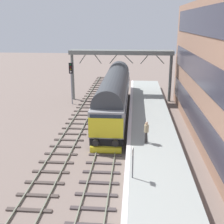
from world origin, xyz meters
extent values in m
plane|color=slate|center=(0.00, 0.00, 0.00)|extent=(140.00, 140.00, 0.00)
cube|color=slate|center=(-0.72, 0.00, 0.07)|extent=(0.07, 60.00, 0.15)
cube|color=slate|center=(0.72, 0.00, 0.07)|extent=(0.07, 60.00, 0.15)
cube|color=#453C3D|center=(0.00, -8.48, 0.04)|extent=(2.50, 0.26, 0.09)
cube|color=#453C3D|center=(0.00, -7.17, 0.04)|extent=(2.50, 0.26, 0.09)
cube|color=#453C3D|center=(0.00, -5.87, 0.04)|extent=(2.50, 0.26, 0.09)
cube|color=#453C3D|center=(0.00, -4.57, 0.04)|extent=(2.50, 0.26, 0.09)
cube|color=#453C3D|center=(0.00, -3.26, 0.04)|extent=(2.50, 0.26, 0.09)
cube|color=#453C3D|center=(0.00, -1.96, 0.04)|extent=(2.50, 0.26, 0.09)
cube|color=#453C3D|center=(0.00, -0.65, 0.04)|extent=(2.50, 0.26, 0.09)
cube|color=#453C3D|center=(0.00, 0.65, 0.04)|extent=(2.50, 0.26, 0.09)
cube|color=#453C3D|center=(0.00, 1.96, 0.04)|extent=(2.50, 0.26, 0.09)
cube|color=#453C3D|center=(0.00, 3.26, 0.04)|extent=(2.50, 0.26, 0.09)
cube|color=#453C3D|center=(0.00, 4.57, 0.04)|extent=(2.50, 0.26, 0.09)
cube|color=#453C3D|center=(0.00, 5.87, 0.04)|extent=(2.50, 0.26, 0.09)
cube|color=#453C3D|center=(0.00, 7.17, 0.04)|extent=(2.50, 0.26, 0.09)
cube|color=#453C3D|center=(0.00, 8.48, 0.04)|extent=(2.50, 0.26, 0.09)
cube|color=#453C3D|center=(0.00, 9.78, 0.04)|extent=(2.50, 0.26, 0.09)
cube|color=#453C3D|center=(0.00, 11.09, 0.04)|extent=(2.50, 0.26, 0.09)
cube|color=#453C3D|center=(0.00, 12.39, 0.04)|extent=(2.50, 0.26, 0.09)
cube|color=#453C3D|center=(0.00, 13.70, 0.04)|extent=(2.50, 0.26, 0.09)
cube|color=#453C3D|center=(0.00, 15.00, 0.04)|extent=(2.50, 0.26, 0.09)
cube|color=#453C3D|center=(0.00, 16.30, 0.04)|extent=(2.50, 0.26, 0.09)
cube|color=#453C3D|center=(0.00, 17.61, 0.04)|extent=(2.50, 0.26, 0.09)
cube|color=#453C3D|center=(0.00, 18.91, 0.04)|extent=(2.50, 0.26, 0.09)
cube|color=#453C3D|center=(0.00, 20.22, 0.04)|extent=(2.50, 0.26, 0.09)
cube|color=#453C3D|center=(0.00, 21.52, 0.04)|extent=(2.50, 0.26, 0.09)
cube|color=#453C3D|center=(0.00, 22.83, 0.04)|extent=(2.50, 0.26, 0.09)
cube|color=#453C3D|center=(0.00, 24.13, 0.04)|extent=(2.50, 0.26, 0.09)
cube|color=#453C3D|center=(0.00, 25.43, 0.04)|extent=(2.50, 0.26, 0.09)
cube|color=#453C3D|center=(0.00, 26.74, 0.04)|extent=(2.50, 0.26, 0.09)
cube|color=#453C3D|center=(0.00, 28.04, 0.04)|extent=(2.50, 0.26, 0.09)
cube|color=#453C3D|center=(0.00, 29.35, 0.04)|extent=(2.50, 0.26, 0.09)
cube|color=slate|center=(-4.11, 0.00, 0.07)|extent=(0.07, 60.00, 0.15)
cube|color=slate|center=(-2.68, 0.00, 0.07)|extent=(0.07, 60.00, 0.15)
cube|color=#493E3A|center=(-3.39, -8.86, 0.04)|extent=(2.50, 0.26, 0.09)
cube|color=#493E3A|center=(-3.39, -7.50, 0.04)|extent=(2.50, 0.26, 0.09)
cube|color=#493E3A|center=(-3.39, -6.14, 0.04)|extent=(2.50, 0.26, 0.09)
cube|color=#493E3A|center=(-3.39, -4.77, 0.04)|extent=(2.50, 0.26, 0.09)
cube|color=#493E3A|center=(-3.39, -3.41, 0.04)|extent=(2.50, 0.26, 0.09)
cube|color=#493E3A|center=(-3.39, -2.05, 0.04)|extent=(2.50, 0.26, 0.09)
cube|color=#493E3A|center=(-3.39, -0.68, 0.04)|extent=(2.50, 0.26, 0.09)
cube|color=#493E3A|center=(-3.39, 0.68, 0.04)|extent=(2.50, 0.26, 0.09)
cube|color=#493E3A|center=(-3.39, 2.05, 0.04)|extent=(2.50, 0.26, 0.09)
cube|color=#493E3A|center=(-3.39, 3.41, 0.04)|extent=(2.50, 0.26, 0.09)
cube|color=#493E3A|center=(-3.39, 4.77, 0.04)|extent=(2.50, 0.26, 0.09)
cube|color=#493E3A|center=(-3.39, 6.14, 0.04)|extent=(2.50, 0.26, 0.09)
cube|color=#493E3A|center=(-3.39, 7.50, 0.04)|extent=(2.50, 0.26, 0.09)
cube|color=#493E3A|center=(-3.39, 8.86, 0.04)|extent=(2.50, 0.26, 0.09)
cube|color=#493E3A|center=(-3.39, 10.23, 0.04)|extent=(2.50, 0.26, 0.09)
cube|color=#493E3A|center=(-3.39, 11.59, 0.04)|extent=(2.50, 0.26, 0.09)
cube|color=#493E3A|center=(-3.39, 12.95, 0.04)|extent=(2.50, 0.26, 0.09)
cube|color=#493E3A|center=(-3.39, 14.32, 0.04)|extent=(2.50, 0.26, 0.09)
cube|color=#493E3A|center=(-3.39, 15.68, 0.04)|extent=(2.50, 0.26, 0.09)
cube|color=#493E3A|center=(-3.39, 17.05, 0.04)|extent=(2.50, 0.26, 0.09)
cube|color=#493E3A|center=(-3.39, 18.41, 0.04)|extent=(2.50, 0.26, 0.09)
cube|color=#493E3A|center=(-3.39, 19.77, 0.04)|extent=(2.50, 0.26, 0.09)
cube|color=#493E3A|center=(-3.39, 21.14, 0.04)|extent=(2.50, 0.26, 0.09)
cube|color=#493E3A|center=(-3.39, 22.50, 0.04)|extent=(2.50, 0.26, 0.09)
cube|color=#493E3A|center=(-3.39, 23.86, 0.04)|extent=(2.50, 0.26, 0.09)
cube|color=#493E3A|center=(-3.39, 25.23, 0.04)|extent=(2.50, 0.26, 0.09)
cube|color=#493E3A|center=(-3.39, 26.59, 0.04)|extent=(2.50, 0.26, 0.09)
cube|color=#493E3A|center=(-3.39, 27.95, 0.04)|extent=(2.50, 0.26, 0.09)
cube|color=#493E3A|center=(-3.39, 29.32, 0.04)|extent=(2.50, 0.26, 0.09)
cube|color=#9EA49F|center=(3.60, 0.00, 0.50)|extent=(4.00, 44.00, 1.00)
cube|color=white|center=(1.75, 0.00, 1.00)|extent=(0.30, 44.00, 0.01)
cube|color=#333240|center=(7.20, -1.36, 2.09)|extent=(0.06, 30.97, 2.13)
cube|color=#333240|center=(7.20, -1.36, 5.90)|extent=(0.06, 30.97, 2.13)
cube|color=#333240|center=(7.20, -1.36, 9.70)|extent=(0.06, 30.97, 2.13)
cube|color=black|center=(0.00, 7.98, 0.82)|extent=(2.56, 18.77, 0.60)
cube|color=gray|center=(0.00, 7.98, 2.17)|extent=(2.70, 18.77, 2.10)
cylinder|color=#393C41|center=(0.00, 7.98, 3.40)|extent=(2.56, 17.27, 2.57)
cube|color=yellow|center=(0.00, -1.44, 2.02)|extent=(2.65, 0.08, 1.58)
cube|color=#232D3D|center=(0.00, -1.42, 2.75)|extent=(2.38, 0.04, 0.64)
cube|color=#232D3D|center=(1.37, 7.98, 2.47)|extent=(0.04, 13.14, 0.44)
cylinder|color=black|center=(-0.75, -1.65, 0.92)|extent=(0.48, 0.35, 0.48)
cylinder|color=black|center=(0.75, -1.65, 0.92)|extent=(0.48, 0.35, 0.48)
cube|color=yellow|center=(0.00, -1.50, 0.29)|extent=(2.43, 0.36, 0.47)
cylinder|color=black|center=(0.00, 0.31, 0.52)|extent=(1.64, 1.04, 1.04)
cylinder|color=black|center=(0.00, 1.41, 0.52)|extent=(1.64, 1.04, 1.04)
cylinder|color=black|center=(0.00, 2.51, 0.52)|extent=(1.64, 1.04, 1.04)
cylinder|color=black|center=(0.00, 13.45, 0.52)|extent=(1.64, 1.04, 1.04)
cylinder|color=black|center=(0.00, 14.55, 0.52)|extent=(1.64, 1.04, 1.04)
cylinder|color=black|center=(0.00, 15.65, 0.52)|extent=(1.64, 1.04, 1.04)
cylinder|color=gray|center=(-5.46, 11.77, 2.52)|extent=(0.14, 0.14, 5.05)
cube|color=black|center=(-5.46, 11.71, 4.41)|extent=(0.44, 0.10, 1.27)
cylinder|color=#0A3E13|center=(-5.46, 11.65, 4.85)|extent=(0.20, 0.06, 0.20)
cylinder|color=#500807|center=(-5.46, 11.65, 4.57)|extent=(0.20, 0.06, 0.20)
cylinder|color=#53470A|center=(-5.46, 11.65, 4.29)|extent=(0.20, 0.06, 0.20)
cylinder|color=white|center=(-5.46, 11.65, 4.01)|extent=(0.20, 0.06, 0.20)
cylinder|color=slate|center=(2.08, -6.71, 1.95)|extent=(0.08, 0.08, 1.88)
cube|color=white|center=(2.05, -6.71, 2.71)|extent=(0.05, 0.44, 0.36)
cube|color=black|center=(2.02, -6.71, 2.71)|extent=(0.01, 0.20, 0.24)
cylinder|color=#312F2E|center=(3.01, -1.65, 1.43)|extent=(0.13, 0.13, 0.84)
cylinder|color=#312F2E|center=(3.06, -1.46, 1.43)|extent=(0.13, 0.13, 0.84)
cylinder|color=tan|center=(3.04, -1.55, 2.13)|extent=(0.41, 0.41, 0.56)
sphere|color=tan|center=(3.04, -1.55, 2.54)|extent=(0.22, 0.22, 0.22)
cylinder|color=tan|center=(2.98, -1.76, 2.13)|extent=(0.09, 0.09, 0.52)
cylinder|color=tan|center=(3.09, -1.35, 2.13)|extent=(0.09, 0.09, 0.52)
cylinder|color=slate|center=(-5.79, 14.12, 2.91)|extent=(0.36, 0.36, 5.83)
cylinder|color=slate|center=(6.50, 14.12, 2.91)|extent=(0.36, 0.36, 5.83)
cube|color=slate|center=(0.35, 14.12, 6.08)|extent=(12.69, 2.00, 0.50)
cylinder|color=slate|center=(-4.44, 14.12, 5.23)|extent=(0.89, 0.10, 1.20)
cylinder|color=slate|center=(-2.52, 14.12, 5.23)|extent=(0.92, 0.10, 1.18)
cylinder|color=slate|center=(-0.60, 14.12, 5.23)|extent=(0.96, 0.10, 1.15)
cylinder|color=slate|center=(1.31, 14.12, 5.23)|extent=(1.09, 0.10, 1.03)
cylinder|color=slate|center=(3.23, 14.12, 5.23)|extent=(0.96, 0.10, 1.15)
cylinder|color=slate|center=(5.14, 14.12, 5.23)|extent=(1.05, 0.10, 1.07)
camera|label=1|loc=(2.06, -21.47, 9.68)|focal=45.92mm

